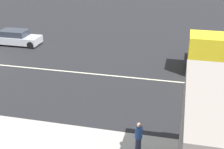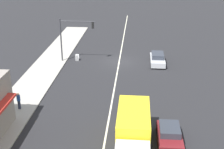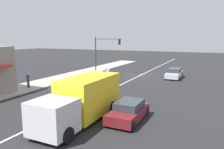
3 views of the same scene
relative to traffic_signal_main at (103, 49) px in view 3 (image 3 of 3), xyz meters
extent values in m
plane|color=#232326|center=(-6.12, 17.45, -3.90)|extent=(160.00, 160.00, 0.00)
cube|color=beige|center=(-6.12, -0.55, -3.90)|extent=(0.16, 60.00, 0.01)
cylinder|color=#333338|center=(1.43, 0.01, -0.98)|extent=(0.18, 0.18, 5.60)
cylinder|color=#333338|center=(-0.82, 0.01, 1.52)|extent=(4.50, 0.12, 0.12)
cube|color=black|center=(-2.77, 0.01, 1.07)|extent=(0.28, 0.24, 0.84)
sphere|color=red|center=(-2.77, -0.12, 1.34)|extent=(0.18, 0.18, 0.18)
sphere|color=gold|center=(-2.77, -0.12, 1.07)|extent=(0.18, 0.18, 0.18)
sphere|color=green|center=(-2.77, -0.12, 0.80)|extent=(0.18, 0.18, 0.18)
cylinder|color=#282D42|center=(2.35, 13.45, -3.37)|extent=(0.26, 0.26, 0.83)
cylinder|color=#284C8C|center=(2.35, 13.45, -2.68)|extent=(0.34, 0.34, 0.55)
sphere|color=tan|center=(2.35, 13.45, -2.29)|extent=(0.22, 0.22, 0.22)
cube|color=silver|center=(-0.49, -0.56, -3.47)|extent=(0.45, 0.21, 0.84)
cube|color=silver|center=(-0.49, -0.24, -3.47)|extent=(0.45, 0.21, 0.84)
cube|color=silver|center=(-8.32, 21.83, -2.68)|extent=(2.28, 2.20, 1.90)
cube|color=yellow|center=(-8.32, 17.98, -2.33)|extent=(2.40, 5.10, 2.60)
cylinder|color=black|center=(-9.40, 22.03, -3.45)|extent=(0.28, 0.90, 0.90)
cylinder|color=black|center=(-7.24, 22.03, -3.45)|extent=(0.28, 0.90, 0.90)
cylinder|color=black|center=(-9.40, 16.73, -3.45)|extent=(0.28, 0.90, 0.90)
cylinder|color=black|center=(-7.24, 16.73, -3.45)|extent=(0.28, 0.90, 0.90)
cube|color=#B7BABF|center=(-11.12, -0.08, -3.40)|extent=(1.81, 4.38, 0.65)
cube|color=#2D333D|center=(-11.12, -0.29, -2.80)|extent=(1.54, 2.41, 0.54)
cylinder|color=black|center=(-11.93, 1.69, -3.57)|extent=(0.22, 0.65, 0.65)
cylinder|color=black|center=(-10.32, 1.69, -3.57)|extent=(0.22, 0.65, 0.65)
cylinder|color=black|center=(-11.93, -1.84, -3.57)|extent=(0.22, 0.65, 0.65)
cylinder|color=black|center=(-10.32, -1.84, -3.57)|extent=(0.22, 0.65, 0.65)
cube|color=maroon|center=(-11.12, 17.62, -3.40)|extent=(1.84, 3.85, 0.65)
cube|color=#2D333D|center=(-11.12, 17.42, -2.83)|extent=(1.56, 2.11, 0.49)
cylinder|color=black|center=(-11.94, 19.13, -3.58)|extent=(0.22, 0.63, 0.63)
cylinder|color=black|center=(-10.31, 19.13, -3.58)|extent=(0.22, 0.63, 0.63)
cylinder|color=black|center=(-11.94, 16.11, -3.58)|extent=(0.22, 0.63, 0.63)
cylinder|color=black|center=(-10.31, 16.11, -3.58)|extent=(0.22, 0.63, 0.63)
camera|label=1|loc=(13.93, 14.98, 5.23)|focal=50.00mm
camera|label=2|loc=(-8.39, 38.39, 10.22)|focal=50.00mm
camera|label=3|loc=(-16.20, 30.80, 1.61)|focal=35.00mm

